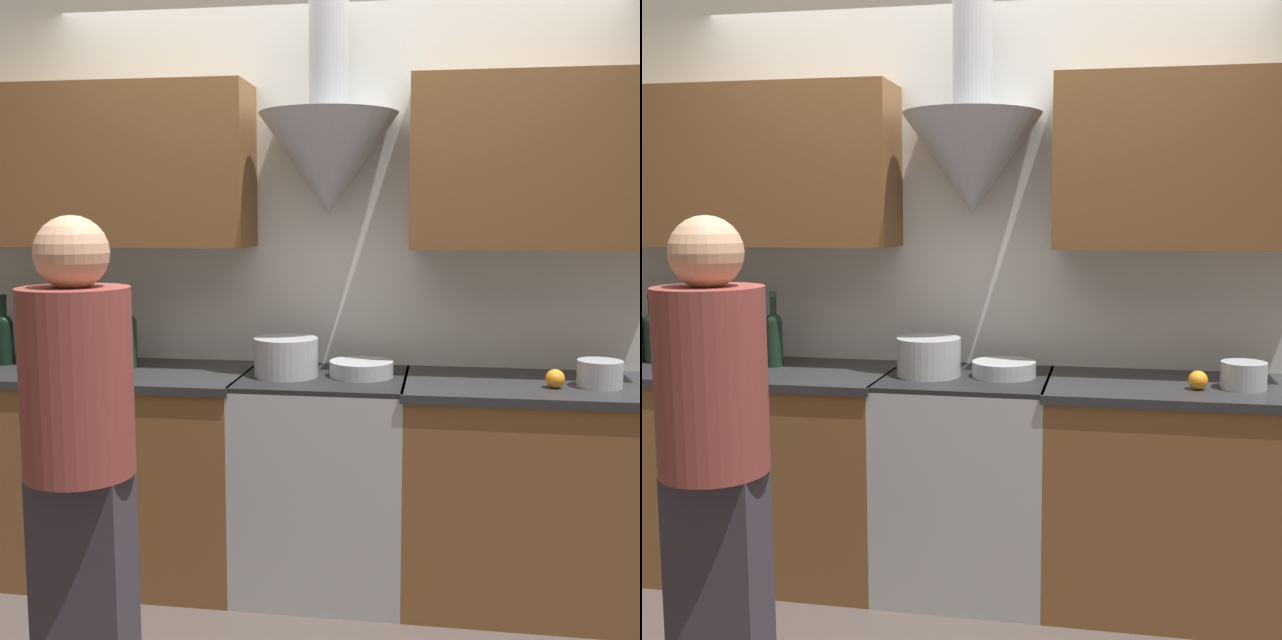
# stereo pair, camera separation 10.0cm
# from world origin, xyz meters

# --- Properties ---
(ground_plane) EXTENTS (12.00, 12.00, 0.00)m
(ground_plane) POSITION_xyz_m (0.00, 0.00, 0.00)
(ground_plane) COLOR #423833
(wall_back) EXTENTS (8.40, 0.59, 2.60)m
(wall_back) POSITION_xyz_m (-0.07, 0.62, 1.48)
(wall_back) COLOR silver
(wall_back) RESTS_ON ground_plane
(counter_left) EXTENTS (1.52, 0.62, 0.92)m
(counter_left) POSITION_xyz_m (-1.09, 0.35, 0.46)
(counter_left) COLOR brown
(counter_left) RESTS_ON ground_plane
(counter_right) EXTENTS (1.10, 0.62, 0.92)m
(counter_right) POSITION_xyz_m (0.88, 0.35, 0.46)
(counter_right) COLOR brown
(counter_right) RESTS_ON ground_plane
(stove_range) EXTENTS (0.70, 0.60, 0.92)m
(stove_range) POSITION_xyz_m (0.00, 0.35, 0.46)
(stove_range) COLOR #A8AAAF
(stove_range) RESTS_ON ground_plane
(wine_bottle_3) EXTENTS (0.08, 0.08, 0.32)m
(wine_bottle_3) POSITION_xyz_m (-1.46, 0.40, 1.05)
(wine_bottle_3) COLOR black
(wine_bottle_3) RESTS_ON counter_left
(wine_bottle_4) EXTENTS (0.08, 0.08, 0.35)m
(wine_bottle_4) POSITION_xyz_m (-1.36, 0.41, 1.06)
(wine_bottle_4) COLOR black
(wine_bottle_4) RESTS_ON counter_left
(wine_bottle_5) EXTENTS (0.08, 0.08, 0.32)m
(wine_bottle_5) POSITION_xyz_m (-1.26, 0.39, 1.05)
(wine_bottle_5) COLOR black
(wine_bottle_5) RESTS_ON counter_left
(wine_bottle_6) EXTENTS (0.07, 0.07, 0.32)m
(wine_bottle_6) POSITION_xyz_m (-1.17, 0.39, 1.05)
(wine_bottle_6) COLOR black
(wine_bottle_6) RESTS_ON counter_left
(wine_bottle_7) EXTENTS (0.07, 0.07, 0.32)m
(wine_bottle_7) POSITION_xyz_m (-1.07, 0.42, 1.05)
(wine_bottle_7) COLOR black
(wine_bottle_7) RESTS_ON counter_left
(wine_bottle_8) EXTENTS (0.07, 0.07, 0.35)m
(wine_bottle_8) POSITION_xyz_m (-0.97, 0.41, 1.05)
(wine_bottle_8) COLOR black
(wine_bottle_8) RESTS_ON counter_left
(wine_bottle_9) EXTENTS (0.07, 0.07, 0.33)m
(wine_bottle_9) POSITION_xyz_m (-0.88, 0.41, 1.05)
(wine_bottle_9) COLOR black
(wine_bottle_9) RESTS_ON counter_left
(stock_pot) EXTENTS (0.27, 0.27, 0.16)m
(stock_pot) POSITION_xyz_m (-0.16, 0.33, 1.00)
(stock_pot) COLOR #A8AAAF
(stock_pot) RESTS_ON stove_range
(mixing_bowl) EXTENTS (0.27, 0.27, 0.06)m
(mixing_bowl) POSITION_xyz_m (0.16, 0.37, 0.95)
(mixing_bowl) COLOR #A8AAAF
(mixing_bowl) RESTS_ON stove_range
(orange_fruit) EXTENTS (0.07, 0.07, 0.07)m
(orange_fruit) POSITION_xyz_m (0.93, 0.26, 0.96)
(orange_fruit) COLOR orange
(orange_fruit) RESTS_ON counter_right
(saucepan) EXTENTS (0.17, 0.17, 0.11)m
(saucepan) POSITION_xyz_m (1.10, 0.31, 0.97)
(saucepan) COLOR #A8AAAF
(saucepan) RESTS_ON counter_right
(person_foreground_left) EXTENTS (0.32, 0.32, 1.59)m
(person_foreground_left) POSITION_xyz_m (-0.56, -0.76, 0.88)
(person_foreground_left) COLOR #38333D
(person_foreground_left) RESTS_ON ground_plane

